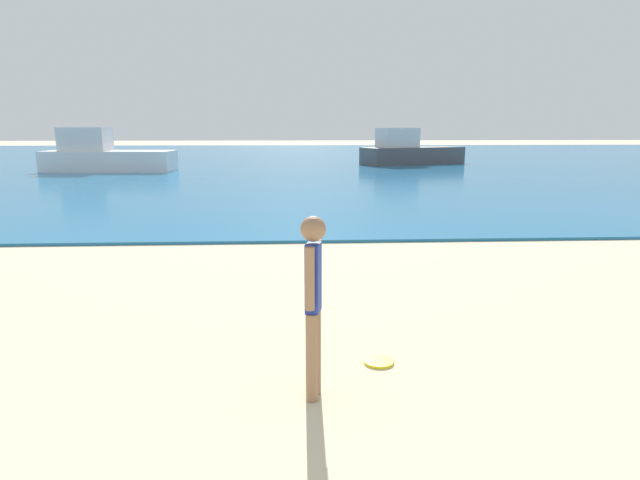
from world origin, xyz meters
The scene contains 5 objects.
water centered at (0.00, 41.07, 0.03)m, with size 160.00×60.00×0.06m, color #1E6B9E.
person_standing centered at (-0.26, 4.98, 0.88)m, with size 0.21×0.35×1.55m.
frisbee centered at (0.40, 5.60, 0.01)m, with size 0.29×0.29×0.03m, color yellow.
boat_near centered at (-10.03, 28.86, 0.82)m, with size 6.61×2.48×2.21m.
boat_far centered at (6.81, 33.40, 0.81)m, with size 6.71×4.29×2.18m.
Camera 1 is at (-0.42, 0.86, 2.23)m, focal length 29.70 mm.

